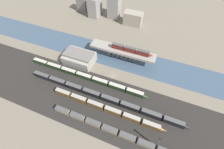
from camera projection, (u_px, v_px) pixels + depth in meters
name	position (u px, v px, depth m)	size (l,w,h in m)	color
ground_plane	(113.00, 75.00, 110.96)	(400.00, 400.00, 0.00)	#756B5B
railbed_yard	(100.00, 102.00, 96.90)	(280.00, 42.00, 0.01)	#282623
river_water	(122.00, 58.00, 122.46)	(320.00, 24.93, 0.01)	#3D5166
bridge	(122.00, 52.00, 117.11)	(52.20, 9.28, 9.02)	gray
train_on_bridge	(131.00, 50.00, 112.27)	(32.09, 2.62, 4.17)	#5B1E19
train_yard_near	(120.00, 134.00, 82.61)	(85.07, 2.76, 3.73)	gray
train_yard_mid	(106.00, 108.00, 92.02)	(73.32, 2.66, 4.07)	brown
train_yard_far	(102.00, 97.00, 97.07)	(109.55, 2.81, 4.17)	black
train_yard_outer	(86.00, 77.00, 107.73)	(92.11, 2.72, 3.99)	#23381E
warehouse_building	(79.00, 58.00, 116.58)	(22.77, 15.89, 9.03)	#9E998E
signal_tower	(157.00, 142.00, 75.37)	(1.00, 0.80, 12.94)	#4C4C51
city_block_far_left	(83.00, 4.00, 165.33)	(10.95, 9.03, 15.04)	slate
city_block_left	(95.00, 7.00, 156.43)	(10.26, 14.40, 19.83)	gray
city_block_center	(114.00, 7.00, 153.83)	(11.84, 11.41, 21.91)	gray
city_block_right	(133.00, 19.00, 148.61)	(17.98, 10.05, 12.61)	gray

